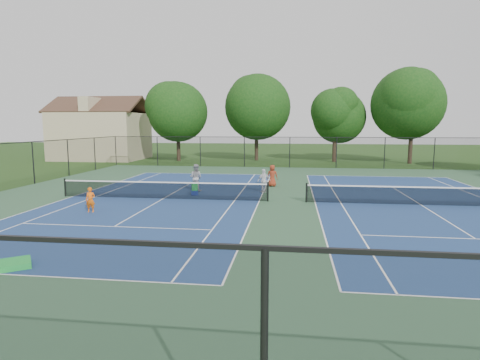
# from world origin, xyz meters

# --- Properties ---
(ground) EXTENTS (140.00, 140.00, 0.00)m
(ground) POSITION_xyz_m (0.00, 0.00, 0.00)
(ground) COLOR #234716
(ground) RESTS_ON ground
(court_pad) EXTENTS (36.00, 36.00, 0.01)m
(court_pad) POSITION_xyz_m (0.00, 0.00, 0.00)
(court_pad) COLOR #305737
(court_pad) RESTS_ON ground
(tennis_court_left) EXTENTS (12.00, 23.83, 1.07)m
(tennis_court_left) POSITION_xyz_m (-7.00, 0.00, 0.10)
(tennis_court_left) COLOR navy
(tennis_court_left) RESTS_ON ground
(tennis_court_right) EXTENTS (12.00, 23.83, 1.07)m
(tennis_court_right) POSITION_xyz_m (7.00, 0.00, 0.10)
(tennis_court_right) COLOR navy
(tennis_court_right) RESTS_ON ground
(perimeter_fence) EXTENTS (36.08, 36.08, 3.02)m
(perimeter_fence) POSITION_xyz_m (0.00, 0.00, 1.60)
(perimeter_fence) COLOR black
(perimeter_fence) RESTS_ON ground
(tree_back_a) EXTENTS (6.80, 6.80, 9.15)m
(tree_back_a) POSITION_xyz_m (-13.00, 24.00, 6.04)
(tree_back_a) COLOR #2D2116
(tree_back_a) RESTS_ON ground
(tree_back_b) EXTENTS (7.60, 7.60, 10.03)m
(tree_back_b) POSITION_xyz_m (-4.00, 26.00, 6.60)
(tree_back_b) COLOR #2D2116
(tree_back_b) RESTS_ON ground
(tree_back_c) EXTENTS (6.00, 6.00, 8.40)m
(tree_back_c) POSITION_xyz_m (5.00, 25.00, 5.48)
(tree_back_c) COLOR #2D2116
(tree_back_c) RESTS_ON ground
(tree_back_d) EXTENTS (7.80, 7.80, 10.37)m
(tree_back_d) POSITION_xyz_m (13.00, 24.00, 6.82)
(tree_back_d) COLOR #2D2116
(tree_back_d) RESTS_ON ground
(clapboard_house) EXTENTS (10.80, 8.10, 7.65)m
(clapboard_house) POSITION_xyz_m (-23.00, 25.00, 3.09)
(clapboard_house) COLOR tan
(clapboard_house) RESTS_ON ground
(child_player) EXTENTS (0.49, 0.37, 1.21)m
(child_player) POSITION_xyz_m (-9.33, -3.89, 0.61)
(child_player) COLOR orange
(child_player) RESTS_ON ground
(instructor) EXTENTS (0.96, 0.82, 1.71)m
(instructor) POSITION_xyz_m (-5.81, 2.96, 0.86)
(instructor) COLOR #9B9B9E
(instructor) RESTS_ON ground
(bystander_a) EXTENTS (0.93, 0.75, 1.48)m
(bystander_a) POSITION_xyz_m (-1.47, 2.90, 0.74)
(bystander_a) COLOR silver
(bystander_a) RESTS_ON ground
(bystander_c) EXTENTS (0.75, 0.51, 1.49)m
(bystander_c) POSITION_xyz_m (-1.08, 5.45, 0.75)
(bystander_c) COLOR maroon
(bystander_c) RESTS_ON ground
(ball_crate) EXTENTS (0.47, 0.38, 0.28)m
(ball_crate) POSITION_xyz_m (-5.52, 1.41, 0.14)
(ball_crate) COLOR navy
(ball_crate) RESTS_ON ground
(ball_hopper) EXTENTS (0.42, 0.38, 0.43)m
(ball_hopper) POSITION_xyz_m (-5.52, 1.41, 0.50)
(ball_hopper) COLOR green
(ball_hopper) RESTS_ON ball_crate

